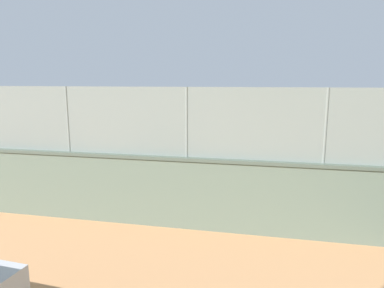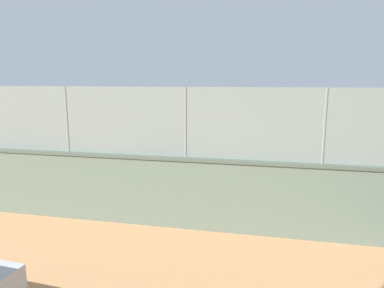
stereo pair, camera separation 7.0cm
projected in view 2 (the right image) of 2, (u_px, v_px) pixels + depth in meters
ground_plane at (216, 150)px, 18.49m from camera, size 260.00×260.00×0.00m
perimeter_wall at (71, 184)px, 9.33m from camera, size 32.22×0.57×1.81m
fence_panel_on_wall at (67, 119)px, 9.02m from camera, size 31.64×0.25×1.69m
player_foreground_swinging at (227, 128)px, 19.94m from camera, size 0.75×1.27×1.61m
player_near_wall_returning at (228, 142)px, 15.10m from camera, size 0.94×0.96×1.69m
sports_ball at (227, 126)px, 17.90m from camera, size 0.07×0.07×0.07m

